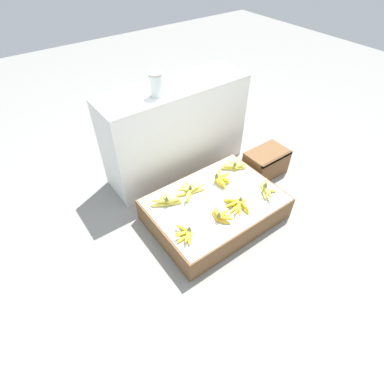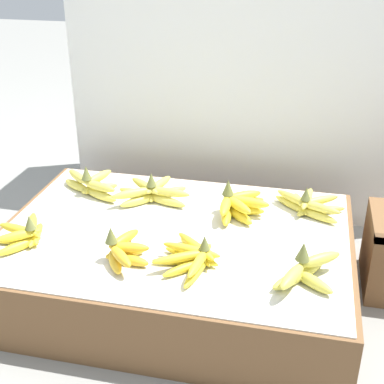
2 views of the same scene
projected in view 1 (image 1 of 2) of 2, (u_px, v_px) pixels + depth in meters
The scene contains 15 objects.
ground_plane at pixel (214, 217), 2.53m from camera, with size 10.00×10.00×0.00m, color gray.
display_platform at pixel (215, 208), 2.46m from camera, with size 1.05×0.75×0.21m.
back_vendor_table at pixel (176, 131), 2.73m from camera, with size 1.33×0.41×0.84m.
wooden_crate at pixel (266, 162), 2.87m from camera, with size 0.39×0.26×0.24m.
banana_bunch_front_left at pixel (186, 233), 2.11m from camera, with size 0.15×0.21×0.10m.
banana_bunch_front_midleft at pixel (221, 216), 2.22m from camera, with size 0.13×0.19×0.10m.
banana_bunch_front_midright at pixel (238, 204), 2.31m from camera, with size 0.19×0.24×0.09m.
banana_bunch_front_right at pixel (266, 189), 2.43m from camera, with size 0.18×0.22×0.11m.
banana_bunch_middle_left at pixel (166, 201), 2.33m from camera, with size 0.24×0.18×0.11m.
banana_bunch_middle_midleft at pixel (190, 190), 2.42m from camera, with size 0.26×0.21×0.10m.
banana_bunch_middle_midright at pixel (220, 179), 2.52m from camera, with size 0.16×0.21×0.11m.
banana_bunch_middle_right at pixel (234, 166), 2.65m from camera, with size 0.23×0.19×0.10m.
glass_jar at pixel (156, 84), 2.25m from camera, with size 0.11×0.11×0.18m.
foam_tray_white at pixel (180, 83), 2.45m from camera, with size 0.20×0.21×0.02m.
foam_tray_dark at pixel (221, 74), 2.59m from camera, with size 0.23×0.14×0.02m.
Camera 1 is at (-1.14, -1.25, 1.91)m, focal length 28.00 mm.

